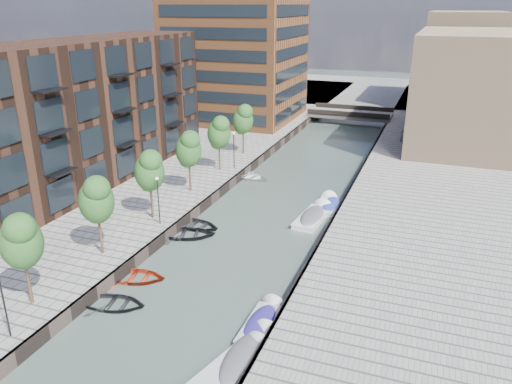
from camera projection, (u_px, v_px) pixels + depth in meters
The scene contains 31 objects.
water at pixel (296, 184), 53.63m from camera, with size 300.00×300.00×0.00m, color #38473F.
quay_left at pixel (31, 148), 65.17m from camera, with size 60.00×140.00×1.00m, color gray.
quay_right at pixel (455, 199), 48.25m from camera, with size 20.00×140.00×1.00m, color gray.
quay_wall_left at pixel (243, 174), 55.44m from camera, with size 0.25×140.00×1.00m, color #332823.
quay_wall_right at pixel (353, 187), 51.47m from camera, with size 0.25×140.00×1.00m, color #332823.
far_closure at pixel (374, 93), 106.07m from camera, with size 80.00×40.00×1.00m, color gray.
apartment_block at pixel (72, 115), 48.54m from camera, with size 8.00×38.00×14.00m, color black.
tower at pixel (237, 19), 75.43m from camera, with size 18.00×18.00×30.00m, color brown.
tan_block_near at pixel (463, 87), 64.89m from camera, with size 12.00×25.00×14.00m, color tan.
tan_block_far at pixel (461, 60), 87.33m from camera, with size 12.00×20.00×16.00m, color tan.
bridge at pixel (351, 114), 81.20m from camera, with size 13.00×6.00×1.30m.
tree_1 at pixel (21, 239), 29.09m from camera, with size 2.50×2.50×5.95m.
tree_2 at pixel (96, 198), 35.23m from camera, with size 2.50×2.50×5.95m.
tree_3 at pixel (149, 169), 41.37m from camera, with size 2.50×2.50×5.95m.
tree_4 at pixel (189, 148), 47.51m from camera, with size 2.50×2.50×5.95m.
tree_5 at pixel (219, 132), 53.64m from camera, with size 2.50×2.50×5.95m.
tree_6 at pixel (243, 118), 59.78m from camera, with size 2.50×2.50×5.95m.
lamp_0 at pixel (3, 297), 26.67m from camera, with size 0.24×0.24×4.12m.
lamp_1 at pixel (158, 196), 40.70m from camera, with size 0.24×0.24×4.12m.
lamp_2 at pixel (234, 146), 54.73m from camera, with size 0.24×0.24×4.12m.
sloop_0 at pixel (114, 306), 32.00m from camera, with size 3.00×4.20×0.87m, color black.
sloop_1 at pixel (187, 237), 41.58m from camera, with size 3.47×4.86×1.01m, color black.
sloop_2 at pixel (136, 280), 35.09m from camera, with size 3.09×4.32×0.90m, color #A72A12.
sloop_3 at pixel (250, 179), 55.38m from camera, with size 3.26×4.56×0.94m, color silver.
sloop_4 at pixel (195, 227), 43.31m from camera, with size 3.26×4.56×0.94m, color black.
motorboat_0 at pixel (262, 322), 30.14m from camera, with size 1.66×4.73×1.57m.
motorboat_1 at pixel (247, 356), 27.15m from camera, with size 2.73×5.85×1.87m.
motorboat_2 at pixel (235, 368), 26.42m from camera, with size 3.38×5.94×1.88m.
motorboat_3 at pixel (330, 205), 47.68m from camera, with size 2.83×5.02×1.59m.
motorboat_4 at pixel (314, 216), 45.03m from camera, with size 2.49×5.91×1.92m.
car at pixel (407, 134), 67.24m from camera, with size 1.69×4.20×1.43m, color #939598.
Camera 1 is at (13.52, -8.81, 18.19)m, focal length 35.00 mm.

